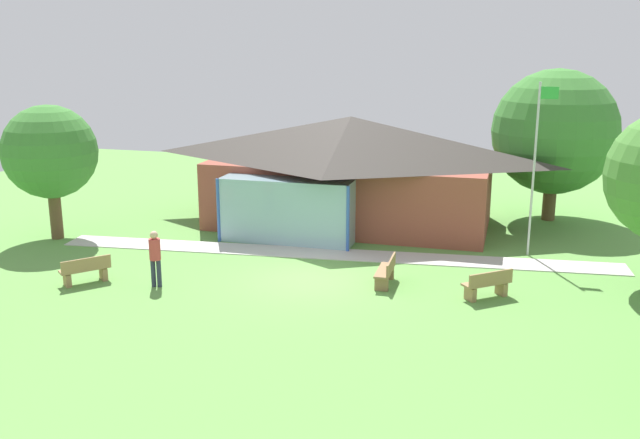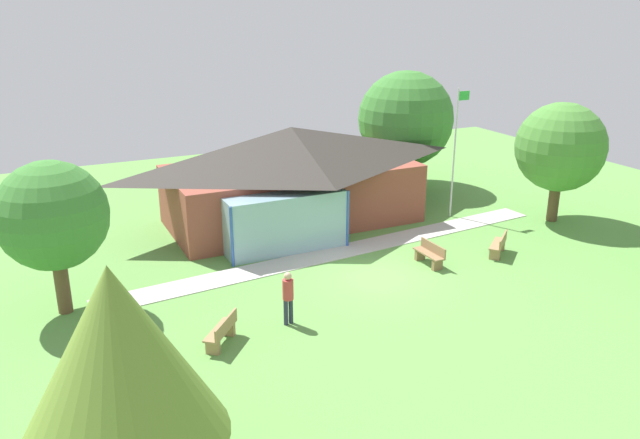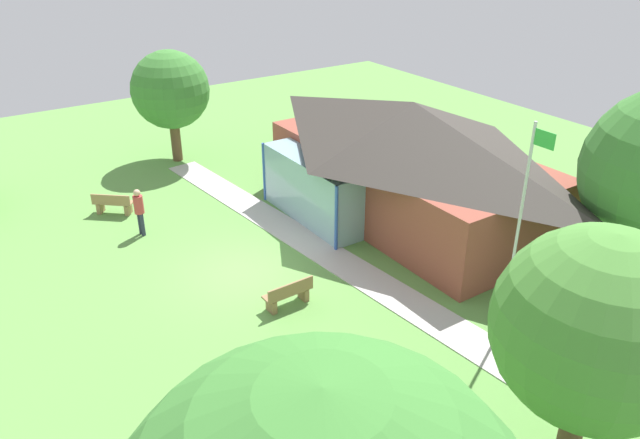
{
  "view_description": "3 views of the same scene",
  "coord_description": "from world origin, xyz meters",
  "px_view_note": "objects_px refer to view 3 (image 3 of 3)",
  "views": [
    {
      "loc": [
        5.94,
        -20.13,
        7.3
      ],
      "look_at": [
        -0.17,
        1.77,
        1.48
      ],
      "focal_mm": 39.87,
      "sensor_mm": 36.0,
      "label": 1
    },
    {
      "loc": [
        -10.94,
        -18.1,
        9.47
      ],
      "look_at": [
        -1.0,
        2.81,
        1.49
      ],
      "focal_mm": 35.47,
      "sensor_mm": 36.0,
      "label": 2
    },
    {
      "loc": [
        15.22,
        -7.34,
        10.33
      ],
      "look_at": [
        -0.2,
        2.98,
        0.95
      ],
      "focal_mm": 34.53,
      "sensor_mm": 36.0,
      "label": 3
    }
  ],
  "objects_px": {
    "flagpole": "(520,224)",
    "bench_mid_right": "(339,355)",
    "pavilion": "(405,158)",
    "bench_mid_left": "(113,204)",
    "bench_rear_near_path": "(288,294)",
    "visitor_strolling_lawn": "(139,208)",
    "tree_west_hedge": "(170,90)",
    "tree_east_hedge": "(597,329)"
  },
  "relations": [
    {
      "from": "pavilion",
      "to": "bench_mid_left",
      "type": "xyz_separation_m",
      "value": [
        -6.07,
        -9.07,
        -1.85
      ]
    },
    {
      "from": "bench_rear_near_path",
      "to": "tree_west_hedge",
      "type": "relative_size",
      "value": 0.3
    },
    {
      "from": "pavilion",
      "to": "visitor_strolling_lawn",
      "type": "distance_m",
      "value": 9.63
    },
    {
      "from": "pavilion",
      "to": "visitor_strolling_lawn",
      "type": "xyz_separation_m",
      "value": [
        -3.84,
        -8.74,
        -1.23
      ]
    },
    {
      "from": "pavilion",
      "to": "flagpole",
      "type": "xyz_separation_m",
      "value": [
        7.04,
        -2.35,
        1.0
      ]
    },
    {
      "from": "bench_mid_right",
      "to": "tree_west_hedge",
      "type": "distance_m",
      "value": 16.28
    },
    {
      "from": "bench_rear_near_path",
      "to": "tree_east_hedge",
      "type": "relative_size",
      "value": 0.28
    },
    {
      "from": "flagpole",
      "to": "visitor_strolling_lawn",
      "type": "height_order",
      "value": "flagpole"
    },
    {
      "from": "pavilion",
      "to": "visitor_strolling_lawn",
      "type": "bearing_deg",
      "value": -113.72
    },
    {
      "from": "bench_rear_near_path",
      "to": "visitor_strolling_lawn",
      "type": "xyz_separation_m",
      "value": [
        -6.67,
        -2.03,
        0.62
      ]
    },
    {
      "from": "bench_mid_left",
      "to": "bench_rear_near_path",
      "type": "bearing_deg",
      "value": -34.51
    },
    {
      "from": "bench_mid_right",
      "to": "flagpole",
      "type": "bearing_deg",
      "value": 35.81
    },
    {
      "from": "bench_rear_near_path",
      "to": "visitor_strolling_lawn",
      "type": "distance_m",
      "value": 7.0
    },
    {
      "from": "flagpole",
      "to": "tree_east_hedge",
      "type": "distance_m",
      "value": 4.56
    },
    {
      "from": "pavilion",
      "to": "flagpole",
      "type": "relative_size",
      "value": 2.0
    },
    {
      "from": "flagpole",
      "to": "tree_east_hedge",
      "type": "relative_size",
      "value": 1.1
    },
    {
      "from": "bench_rear_near_path",
      "to": "visitor_strolling_lawn",
      "type": "relative_size",
      "value": 0.87
    },
    {
      "from": "bench_mid_right",
      "to": "tree_east_hedge",
      "type": "xyz_separation_m",
      "value": [
        5.01,
        2.25,
        3.0
      ]
    },
    {
      "from": "bench_mid_left",
      "to": "visitor_strolling_lawn",
      "type": "xyz_separation_m",
      "value": [
        2.22,
        0.32,
        0.62
      ]
    },
    {
      "from": "bench_rear_near_path",
      "to": "tree_east_hedge",
      "type": "distance_m",
      "value": 8.78
    },
    {
      "from": "bench_mid_left",
      "to": "visitor_strolling_lawn",
      "type": "height_order",
      "value": "visitor_strolling_lawn"
    },
    {
      "from": "tree_east_hedge",
      "to": "tree_west_hedge",
      "type": "distance_m",
      "value": 20.89
    },
    {
      "from": "tree_east_hedge",
      "to": "flagpole",
      "type": "bearing_deg",
      "value": 147.05
    },
    {
      "from": "bench_mid_left",
      "to": "tree_east_hedge",
      "type": "bearing_deg",
      "value": -35.27
    },
    {
      "from": "tree_east_hedge",
      "to": "bench_mid_right",
      "type": "bearing_deg",
      "value": -155.85
    },
    {
      "from": "bench_mid_right",
      "to": "tree_east_hedge",
      "type": "height_order",
      "value": "tree_east_hedge"
    },
    {
      "from": "bench_mid_right",
      "to": "bench_mid_left",
      "type": "bearing_deg",
      "value": 149.43
    },
    {
      "from": "flagpole",
      "to": "bench_mid_right",
      "type": "xyz_separation_m",
      "value": [
        -1.19,
        -4.72,
        -2.85
      ]
    },
    {
      "from": "pavilion",
      "to": "tree_east_hedge",
      "type": "bearing_deg",
      "value": -23.98
    },
    {
      "from": "pavilion",
      "to": "tree_east_hedge",
      "type": "distance_m",
      "value": 11.94
    },
    {
      "from": "tree_west_hedge",
      "to": "tree_east_hedge",
      "type": "bearing_deg",
      "value": 0.19
    },
    {
      "from": "flagpole",
      "to": "bench_mid_left",
      "type": "bearing_deg",
      "value": -152.88
    },
    {
      "from": "tree_east_hedge",
      "to": "tree_west_hedge",
      "type": "relative_size",
      "value": 1.08
    },
    {
      "from": "bench_mid_left",
      "to": "tree_west_hedge",
      "type": "xyz_separation_m",
      "value": [
        -3.96,
        4.17,
        2.86
      ]
    },
    {
      "from": "visitor_strolling_lawn",
      "to": "tree_west_hedge",
      "type": "distance_m",
      "value": 7.62
    },
    {
      "from": "bench_mid_left",
      "to": "bench_rear_near_path",
      "type": "height_order",
      "value": "same"
    },
    {
      "from": "pavilion",
      "to": "tree_west_hedge",
      "type": "distance_m",
      "value": 11.21
    },
    {
      "from": "pavilion",
      "to": "bench_rear_near_path",
      "type": "xyz_separation_m",
      "value": [
        2.82,
        -6.71,
        -1.85
      ]
    },
    {
      "from": "bench_mid_left",
      "to": "visitor_strolling_lawn",
      "type": "bearing_deg",
      "value": -41.09
    },
    {
      "from": "pavilion",
      "to": "bench_mid_left",
      "type": "distance_m",
      "value": 11.06
    },
    {
      "from": "pavilion",
      "to": "visitor_strolling_lawn",
      "type": "height_order",
      "value": "pavilion"
    },
    {
      "from": "pavilion",
      "to": "bench_mid_right",
      "type": "height_order",
      "value": "pavilion"
    }
  ]
}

